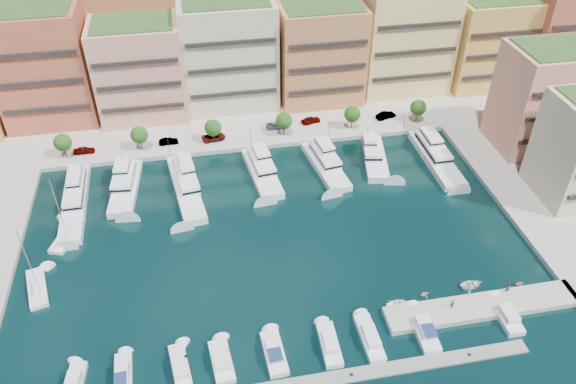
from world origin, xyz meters
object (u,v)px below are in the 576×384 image
object	(u,v)px
cruiser_1	(123,378)
tender_2	(472,285)
tree_2	(213,128)
tender_3	(519,283)
lamppost_1	(168,141)
yacht_1	(126,185)
yacht_5	(374,155)
tender_0	(398,304)
cruiser_3	(222,362)
lamppost_0	(82,150)
cruiser_4	(274,353)
car_5	(386,115)
cruiser_6	(370,338)
car_3	(277,125)
lamppost_4	(405,118)
tender_1	(424,294)
cruiser_5	(330,345)
tree_1	(139,135)
lamppost_3	(329,125)
cruiser_2	(181,368)
person_1	(508,287)
lamppost_2	(250,133)
cruiser_7	(424,330)
yacht_0	(75,198)
car_1	(168,141)
cruiser_9	(507,316)
tree_5	(418,108)
car_2	(214,137)
yacht_4	(325,163)
tree_3	(284,121)
car_0	(84,150)
tree_4	(352,114)
sailboat_1	(37,289)
yacht_2	(186,184)
sailboat_2	(67,236)
tree_0	(63,142)

from	to	relation	value
cruiser_1	tender_2	world-z (taller)	cruiser_1
tree_2	tender_3	bearing A→B (deg)	-48.30
lamppost_1	yacht_1	xyz separation A→B (m)	(-9.09, -10.39, -2.73)
yacht_5	tender_0	size ratio (longest dim) A/B	4.36
cruiser_3	yacht_5	bearing A→B (deg)	50.79
lamppost_0	lamppost_1	xyz separation A→B (m)	(18.00, 0.00, 0.00)
cruiser_4	car_5	size ratio (longest dim) A/B	1.62
lamppost_1	cruiser_6	world-z (taller)	lamppost_1
car_3	car_5	distance (m)	26.50
lamppost_4	tender_2	size ratio (longest dim) A/B	1.08
tender_3	tender_1	distance (m)	16.45
cruiser_5	tender_0	world-z (taller)	cruiser_5
tree_1	car_5	size ratio (longest dim) A/B	1.15
lamppost_3	cruiser_2	xyz separation A→B (m)	(-35.81, -55.79, -3.28)
yacht_5	person_1	size ratio (longest dim) A/B	9.12
lamppost_2	cruiser_7	distance (m)	59.06
yacht_0	car_1	bearing A→B (deg)	41.57
cruiser_9	tree_5	bearing A→B (deg)	82.91
tree_5	cruiser_9	world-z (taller)	tree_5
car_2	yacht_4	bearing A→B (deg)	-131.53
cruiser_3	tree_3	bearing A→B (deg)	71.08
tree_1	car_5	bearing A→B (deg)	2.83
cruiser_7	car_0	world-z (taller)	car_0
cruiser_3	lamppost_1	bearing A→B (deg)	96.23
tree_4	cruiser_3	xyz separation A→B (m)	(-35.91, -58.08, -4.20)
yacht_5	cruiser_6	distance (m)	48.58
cruiser_7	tree_4	bearing A→B (deg)	85.12
cruiser_1	sailboat_1	distance (m)	24.88
cruiser_6	tender_1	distance (m)	13.36
cruiser_9	car_0	xyz separation A→B (m)	(-69.04, 58.97, 1.21)
cruiser_4	tender_3	size ratio (longest dim) A/B	4.96
lamppost_4	yacht_4	distance (m)	24.09
yacht_4	car_3	bearing A→B (deg)	115.42
lamppost_1	lamppost_2	distance (m)	18.00
cruiser_1	car_1	distance (m)	59.70
lamppost_1	cruiser_1	xyz separation A→B (m)	(-7.84, -55.80, -3.26)
cruiser_6	tender_2	world-z (taller)	cruiser_6
yacht_5	tender_1	distance (m)	39.45
yacht_1	cruiser_1	distance (m)	45.44
yacht_2	sailboat_1	distance (m)	34.48
yacht_4	person_1	world-z (taller)	yacht_4
tree_4	cruiser_2	xyz separation A→B (m)	(-41.81, -58.09, -4.20)
tree_4	cruiser_6	distance (m)	59.81
car_1	cruiser_2	bearing A→B (deg)	178.27
yacht_1	person_1	distance (m)	74.31
tree_2	yacht_1	distance (m)	23.21
car_1	sailboat_2	bearing A→B (deg)	142.36
tree_0	cruiser_7	bearing A→B (deg)	-44.55
lamppost_2	sailboat_1	xyz separation A→B (m)	(-40.55, -35.74, -3.51)
yacht_2	sailboat_2	bearing A→B (deg)	-154.15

